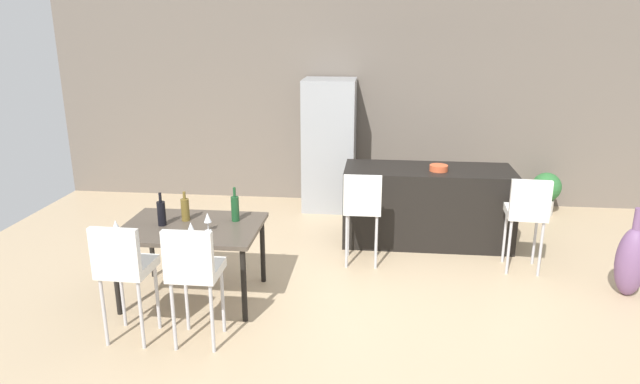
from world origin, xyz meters
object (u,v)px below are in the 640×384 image
object	(u,v)px
kitchen_island	(427,205)
wine_glass_near	(191,228)
floor_vase	(631,261)
dining_table	(192,232)
bar_chair_middle	(527,210)
dining_chair_near	(123,264)
refrigerator	(329,145)
wine_glass_middle	(208,218)
fruit_bowl	(439,168)
dining_chair_far	(193,268)
wine_bottle_far	(161,213)
wine_bottle_end	(185,209)
bar_chair_left	(362,204)
wine_bottle_right	(235,208)
wine_glass_left	(116,225)
potted_plant	(546,190)

from	to	relation	value
kitchen_island	wine_glass_near	size ratio (longest dim) A/B	11.42
floor_vase	dining_table	bearing A→B (deg)	-173.34
bar_chair_middle	dining_chair_near	distance (m)	4.02
refrigerator	dining_chair_near	bearing A→B (deg)	-109.60
wine_glass_middle	fruit_bowl	world-z (taller)	fruit_bowl
bar_chair_middle	dining_chair_far	world-z (taller)	same
wine_bottle_far	wine_bottle_end	distance (m)	0.23
bar_chair_left	refrigerator	size ratio (longest dim) A/B	0.57
bar_chair_left	wine_glass_middle	bearing A→B (deg)	-142.50
dining_chair_near	refrigerator	distance (m)	3.99
bar_chair_middle	wine_bottle_right	bearing A→B (deg)	-165.26
bar_chair_middle	wine_bottle_far	size ratio (longest dim) A/B	3.27
wine_bottle_right	wine_glass_middle	world-z (taller)	wine_bottle_right
dining_table	wine_glass_middle	bearing A→B (deg)	-28.98
dining_chair_near	refrigerator	xyz separation A→B (m)	(1.34, 3.76, 0.22)
wine_glass_left	dining_chair_near	bearing A→B (deg)	-60.01
wine_glass_middle	potted_plant	size ratio (longest dim) A/B	0.29
bar_chair_middle	wine_bottle_far	bearing A→B (deg)	-164.91
dining_chair_near	wine_glass_near	size ratio (longest dim) A/B	6.03
refrigerator	floor_vase	world-z (taller)	refrigerator
kitchen_island	bar_chair_middle	size ratio (longest dim) A/B	1.89
fruit_bowl	bar_chair_middle	bearing A→B (deg)	-37.88
bar_chair_middle	refrigerator	size ratio (longest dim) A/B	0.57
kitchen_island	dining_chair_far	size ratio (longest dim) A/B	1.89
bar_chair_left	bar_chair_middle	distance (m)	1.72
dining_chair_near	wine_bottle_right	distance (m)	1.23
dining_table	wine_bottle_right	bearing A→B (deg)	25.30
bar_chair_middle	wine_glass_middle	size ratio (longest dim) A/B	6.03
dining_chair_near	floor_vase	xyz separation A→B (m)	(4.51, 1.32, -0.33)
wine_bottle_right	refrigerator	distance (m)	2.82
dining_chair_far	wine_glass_middle	size ratio (longest dim) A/B	6.03
bar_chair_left	wine_bottle_end	bearing A→B (deg)	-154.24
dining_table	dining_chair_far	distance (m)	0.88
dining_chair_near	potted_plant	size ratio (longest dim) A/B	1.76
kitchen_island	wine_glass_middle	size ratio (longest dim) A/B	11.42
wine_glass_left	floor_vase	size ratio (longest dim) A/B	0.19
dining_table	wine_bottle_far	bearing A→B (deg)	-176.82
bar_chair_middle	fruit_bowl	world-z (taller)	bar_chair_middle
wine_bottle_far	wine_glass_middle	distance (m)	0.48
bar_chair_left	floor_vase	distance (m)	2.69
fruit_bowl	wine_glass_left	bearing A→B (deg)	-146.03
wine_glass_left	bar_chair_left	bearing A→B (deg)	32.16
kitchen_island	floor_vase	size ratio (longest dim) A/B	2.21
wine_glass_left	dining_chair_far	bearing A→B (deg)	-27.58
wine_bottle_far	fruit_bowl	size ratio (longest dim) A/B	1.51
refrigerator	floor_vase	distance (m)	4.04
dining_chair_far	potted_plant	xyz separation A→B (m)	(3.77, 3.75, -0.35)
wine_bottle_end	potted_plant	distance (m)	5.03
bar_chair_middle	wine_glass_left	distance (m)	4.08
wine_glass_left	fruit_bowl	world-z (taller)	fruit_bowl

